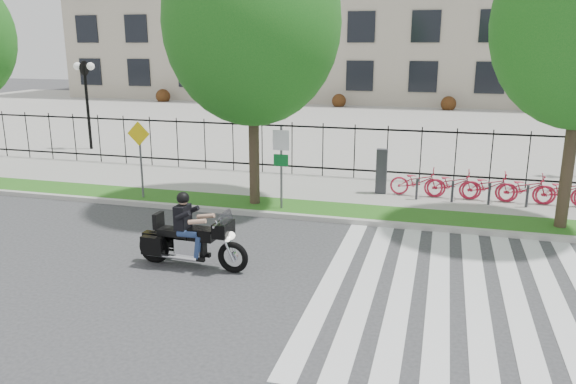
# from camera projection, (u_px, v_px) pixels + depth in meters

# --- Properties ---
(ground) EXTENTS (120.00, 120.00, 0.00)m
(ground) POSITION_uv_depth(u_px,v_px,m) (237.00, 270.00, 12.81)
(ground) COLOR #323234
(ground) RESTS_ON ground
(curb) EXTENTS (60.00, 0.20, 0.15)m
(curb) POSITION_uv_depth(u_px,v_px,m) (286.00, 216.00, 16.61)
(curb) COLOR #ACAAA2
(curb) RESTS_ON ground
(grass_verge) EXTENTS (60.00, 1.50, 0.15)m
(grass_verge) POSITION_uv_depth(u_px,v_px,m) (293.00, 208.00, 17.40)
(grass_verge) COLOR #255A16
(grass_verge) RESTS_ON ground
(sidewalk) EXTENTS (60.00, 3.50, 0.15)m
(sidewalk) POSITION_uv_depth(u_px,v_px,m) (312.00, 189.00, 19.73)
(sidewalk) COLOR gray
(sidewalk) RESTS_ON ground
(plaza) EXTENTS (80.00, 34.00, 0.10)m
(plaza) POSITION_uv_depth(u_px,v_px,m) (374.00, 123.00, 36.08)
(plaza) COLOR gray
(plaza) RESTS_ON ground
(crosswalk_stripes) EXTENTS (5.70, 8.00, 0.01)m
(crosswalk_stripes) POSITION_uv_depth(u_px,v_px,m) (457.00, 294.00, 11.56)
(crosswalk_stripes) COLOR silver
(crosswalk_stripes) RESTS_ON ground
(iron_fence) EXTENTS (30.00, 0.06, 2.00)m
(iron_fence) POSITION_uv_depth(u_px,v_px,m) (323.00, 150.00, 21.08)
(iron_fence) COLOR black
(iron_fence) RESTS_ON sidewalk
(lamp_post_left) EXTENTS (1.06, 0.70, 4.25)m
(lamp_post_left) POSITION_uv_depth(u_px,v_px,m) (86.00, 83.00, 26.28)
(lamp_post_left) COLOR black
(lamp_post_left) RESTS_ON ground
(street_tree_1) EXTENTS (5.23, 5.23, 8.46)m
(street_tree_1) POSITION_uv_depth(u_px,v_px,m) (252.00, 23.00, 16.32)
(street_tree_1) COLOR #362A1D
(street_tree_1) RESTS_ON grass_verge
(bike_share_station) EXTENTS (7.77, 0.85, 1.50)m
(bike_share_station) POSITION_uv_depth(u_px,v_px,m) (504.00, 187.00, 17.72)
(bike_share_station) COLOR #2D2D33
(bike_share_station) RESTS_ON sidewalk
(sign_pole_regulatory) EXTENTS (0.50, 0.09, 2.50)m
(sign_pole_regulatory) POSITION_uv_depth(u_px,v_px,m) (281.00, 157.00, 16.70)
(sign_pole_regulatory) COLOR #59595B
(sign_pole_regulatory) RESTS_ON grass_verge
(sign_pole_warning) EXTENTS (0.78, 0.09, 2.49)m
(sign_pole_warning) POSITION_uv_depth(u_px,v_px,m) (140.00, 149.00, 17.93)
(sign_pole_warning) COLOR #59595B
(sign_pole_warning) RESTS_ON grass_verge
(motorcycle_rider) EXTENTS (2.78, 0.84, 2.15)m
(motorcycle_rider) POSITION_uv_depth(u_px,v_px,m) (191.00, 238.00, 12.83)
(motorcycle_rider) COLOR black
(motorcycle_rider) RESTS_ON ground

